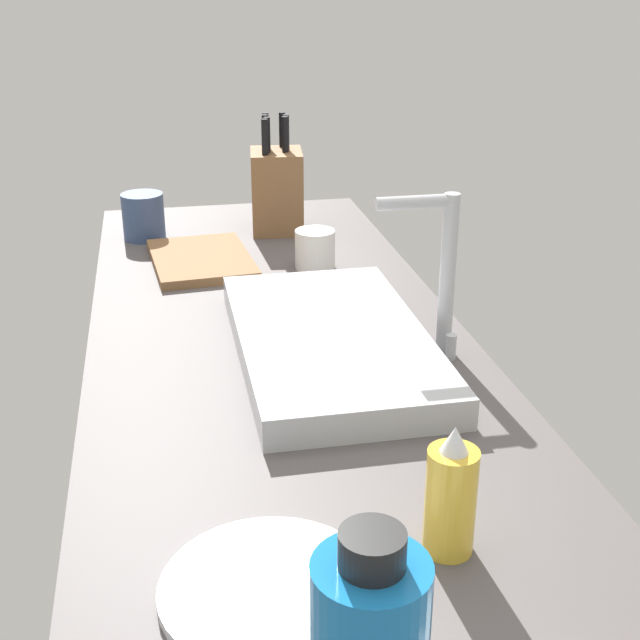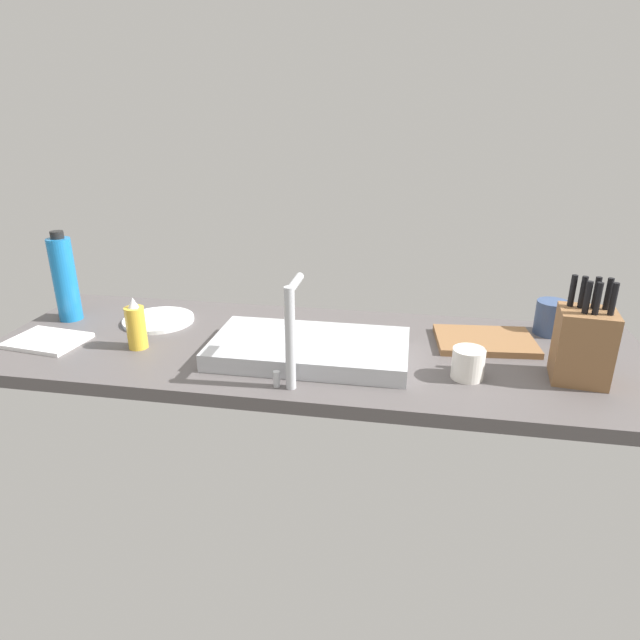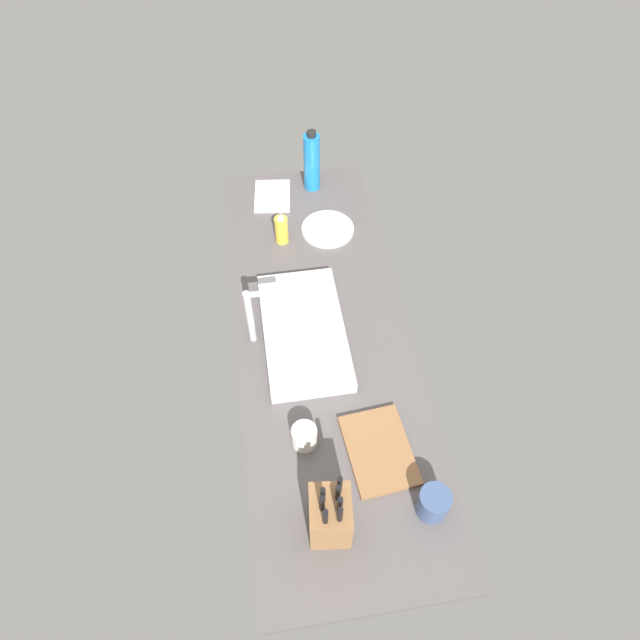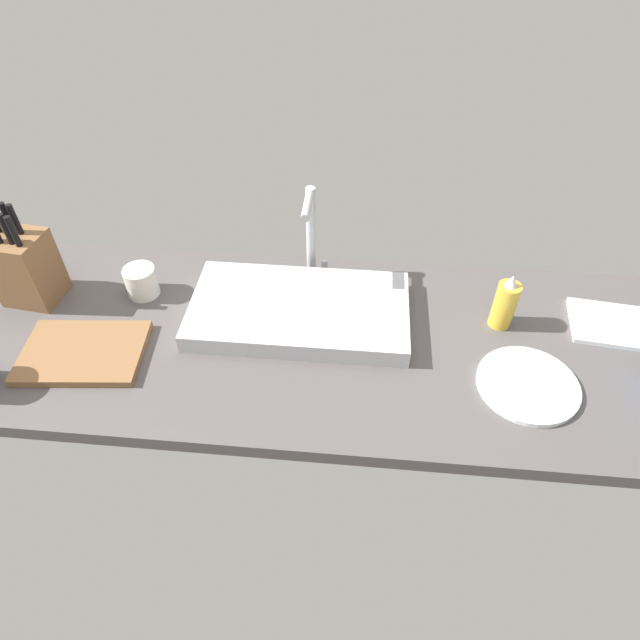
{
  "view_description": "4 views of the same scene",
  "coord_description": "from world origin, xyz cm",
  "views": [
    {
      "loc": [
        115.51,
        -18.03,
        60.22
      ],
      "look_at": [
        1.91,
        4.51,
        10.53
      ],
      "focal_mm": 47.61,
      "sensor_mm": 36.0,
      "label": 1
    },
    {
      "loc": [
        -25.03,
        134.46,
        64.9
      ],
      "look_at": [
        -1.16,
        -2.92,
        10.37
      ],
      "focal_mm": 30.27,
      "sensor_mm": 36.0,
      "label": 2
    },
    {
      "loc": [
        -112.13,
        18.15,
        162.21
      ],
      "look_at": [
        0.64,
        0.74,
        10.15
      ],
      "focal_mm": 30.87,
      "sensor_mm": 36.0,
      "label": 3
    },
    {
      "loc": [
        13.63,
        -87.16,
        93.27
      ],
      "look_at": [
        5.82,
        -2.7,
        12.02
      ],
      "focal_mm": 30.26,
      "sensor_mm": 36.0,
      "label": 4
    }
  ],
  "objects": [
    {
      "name": "dinner_plate",
      "position": [
        50.92,
        -10.2,
        4.1
      ],
      "size": [
        21.51,
        21.51,
        1.2
      ],
      "primitive_type": "cylinder",
      "color": "white",
      "rests_on": "countertop_slab"
    },
    {
      "name": "sink_basin",
      "position": [
        0.42,
        6.56,
        5.81
      ],
      "size": [
        51.73,
        28.05,
        4.63
      ],
      "primitive_type": "cube",
      "color": "#B7BABF",
      "rests_on": "countertop_slab"
    },
    {
      "name": "knife_block",
      "position": [
        -66.66,
        8.35,
        12.95
      ],
      "size": [
        13.78,
        12.52,
        25.5
      ],
      "rotation": [
        0.0,
        0.0,
        -0.11
      ],
      "color": "brown",
      "rests_on": "countertop_slab"
    },
    {
      "name": "faucet",
      "position": [
        1.21,
        23.05,
        18.14
      ],
      "size": [
        5.5,
        12.72,
        25.06
      ],
      "color": "#B7BABF",
      "rests_on": "countertop_slab"
    },
    {
      "name": "cutting_board",
      "position": [
        -46.93,
        -10.1,
        4.4
      ],
      "size": [
        28.34,
        21.23,
        1.8
      ],
      "primitive_type": "cube",
      "rotation": [
        0.0,
        0.0,
        0.09
      ],
      "color": "brown",
      "rests_on": "countertop_slab"
    },
    {
      "name": "dish_towel",
      "position": [
        74.79,
        10.25,
        4.1
      ],
      "size": [
        21.72,
        17.29,
        1.2
      ],
      "primitive_type": "cube",
      "rotation": [
        0.0,
        0.0,
        -0.12
      ],
      "color": "white",
      "rests_on": "countertop_slab"
    },
    {
      "name": "soap_bottle",
      "position": [
        47.72,
        8.92,
        9.88
      ],
      "size": [
        5.29,
        5.29,
        14.58
      ],
      "color": "gold",
      "rests_on": "countertop_slab"
    },
    {
      "name": "countertop_slab",
      "position": [
        0.0,
        0.0,
        1.75
      ],
      "size": [
        180.62,
        61.18,
        3.5
      ],
      "primitive_type": "cube",
      "color": "#514C4C",
      "rests_on": "ground"
    },
    {
      "name": "ceramic_cup",
      "position": [
        -40.31,
        11.89,
        7.33
      ],
      "size": [
        7.88,
        7.88,
        7.65
      ],
      "primitive_type": "cylinder",
      "color": "silver",
      "rests_on": "countertop_slab"
    }
  ]
}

